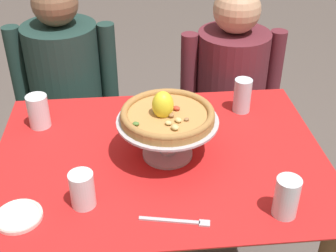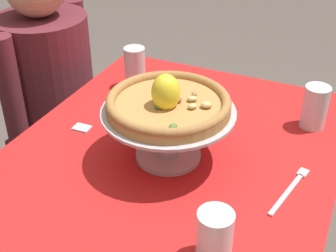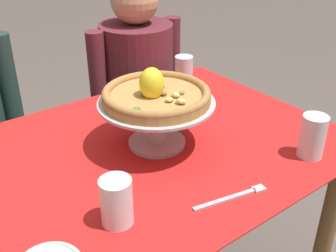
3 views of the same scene
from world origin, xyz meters
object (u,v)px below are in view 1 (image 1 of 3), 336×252
Objects in this scene: pizza at (167,114)px; water_glass_back_right at (242,98)px; pizza_stand at (168,132)px; water_glass_front_right at (286,199)px; water_glass_back_left at (39,113)px; side_plate at (18,216)px; water_glass_front_left at (83,192)px; sugar_packet at (166,111)px; diner_right at (229,102)px; dinner_fork at (179,221)px; diner_left at (69,103)px.

water_glass_back_right is (0.32, 0.27, -0.11)m from pizza.
pizza_stand is 2.67× the size of water_glass_front_right.
water_glass_back_left is (-0.47, 0.23, -0.04)m from pizza_stand.
pizza_stand is 2.46× the size of side_plate.
water_glass_back_left reaches higher than side_plate.
side_plate is at bearing 176.06° from water_glass_front_right.
water_glass_back_right is 0.95m from side_plate.
water_glass_front_left is 0.59m from sugar_packet.
water_glass_back_right is 0.50m from diner_right.
water_glass_back_left is 1.11× the size of water_glass_front_left.
pizza_stand is 0.34m from dinner_fork.
water_glass_back_left is (-0.79, -0.04, -0.00)m from water_glass_back_right.
pizza is 6.27× the size of sugar_packet.
water_glass_front_left is (0.19, -0.46, -0.01)m from water_glass_back_left.
diner_left reaches higher than water_glass_back_right.
diner_right is (0.05, 0.42, -0.27)m from water_glass_back_right.
diner_right is (0.38, 0.69, -0.30)m from pizza_stand.
diner_left is 0.81m from diner_right.
dinner_fork is at bearing -118.31° from water_glass_back_right.
water_glass_front_right is 0.68m from sugar_packet.
water_glass_front_right is 0.11× the size of diner_right.
pizza_stand reaches higher than water_glass_back_right.
sugar_packet is at bearing -43.95° from diner_left.
diner_left is at bearing 125.51° from water_glass_front_right.
water_glass_front_right reaches higher than side_plate.
water_glass_back_left is at bearing 112.80° from water_glass_front_left.
water_glass_front_right is at bearing -3.94° from side_plate.
pizza is 2.25× the size of side_plate.
side_plate is 0.12× the size of diner_left.
sugar_packet is 0.65m from diner_left.
sugar_packet is at bearing 176.59° from water_glass_back_right.
water_glass_front_left reaches higher than dinner_fork.
diner_left is (-0.15, 0.95, -0.24)m from water_glass_front_left.
water_glass_front_right is 2.57× the size of sugar_packet.
water_glass_back_right is 2.77× the size of sugar_packet.
diner_right is at bearing 54.35° from water_glass_front_left.
water_glass_back_right is 0.59m from water_glass_front_right.
side_plate is (-0.78, 0.05, -0.05)m from water_glass_front_right.
diner_left is at bearing 88.03° from side_plate.
water_glass_front_right is 0.32m from dinner_fork.
water_glass_front_right is (0.32, -0.32, -0.11)m from pizza.
water_glass_front_right is at bearing -93.57° from diner_right.
dinner_fork is (0.47, -0.56, -0.05)m from water_glass_back_left.
side_plate is 0.47m from dinner_fork.
diner_right is (0.38, 0.69, -0.37)m from pizza.
water_glass_front_right is at bearing -90.83° from water_glass_back_right.
water_glass_front_right is 0.62× the size of dinner_fork.
pizza reaches higher than pizza_stand.
water_glass_front_right is at bearing -45.31° from pizza.
dinner_fork reaches higher than sugar_packet.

